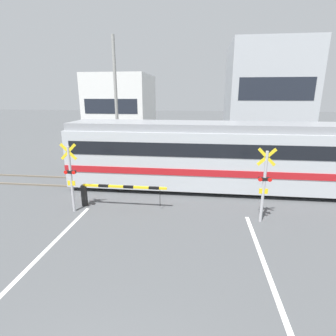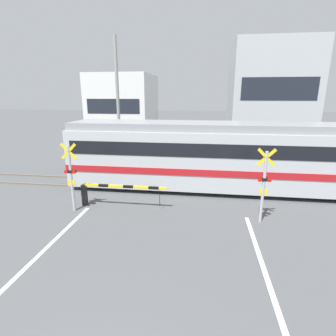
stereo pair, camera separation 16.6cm
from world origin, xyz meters
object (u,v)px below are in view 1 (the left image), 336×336
(crossing_barrier_far, at_px, (219,162))
(crossing_barrier_near, at_px, (106,191))
(crossing_signal_left, at_px, (71,175))
(crossing_signal_right, at_px, (264,182))
(pedestrian, at_px, (166,151))
(commuter_train, at_px, (225,155))

(crossing_barrier_far, bearing_deg, crossing_barrier_near, -132.55)
(crossing_signal_left, bearing_deg, crossing_signal_right, 0.00)
(crossing_signal_right, bearing_deg, crossing_barrier_far, 101.14)
(crossing_signal_right, relative_size, pedestrian, 1.84)
(crossing_barrier_far, relative_size, crossing_signal_right, 1.30)
(crossing_signal_left, xyz_separation_m, crossing_signal_right, (7.59, 0.00, 0.00))
(crossing_signal_right, bearing_deg, pedestrian, 119.54)
(commuter_train, height_order, pedestrian, commuter_train)
(pedestrian, bearing_deg, commuter_train, -53.40)
(crossing_barrier_near, height_order, pedestrian, pedestrian)
(crossing_barrier_far, distance_m, crossing_signal_right, 6.39)
(commuter_train, xyz_separation_m, crossing_signal_left, (-6.43, -3.55, -0.23))
(crossing_barrier_far, xyz_separation_m, crossing_signal_right, (1.22, -6.21, 0.86))
(commuter_train, relative_size, crossing_barrier_far, 4.20)
(crossing_barrier_far, bearing_deg, commuter_train, -88.65)
(crossing_barrier_far, relative_size, pedestrian, 2.38)
(crossing_barrier_far, distance_m, pedestrian, 4.16)
(crossing_signal_left, bearing_deg, commuter_train, 28.91)
(commuter_train, xyz_separation_m, crossing_barrier_far, (-0.06, 2.66, -1.09))
(crossing_barrier_far, height_order, pedestrian, pedestrian)
(crossing_barrier_near, xyz_separation_m, crossing_signal_right, (6.37, -0.61, 0.86))
(commuter_train, distance_m, crossing_barrier_far, 2.88)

